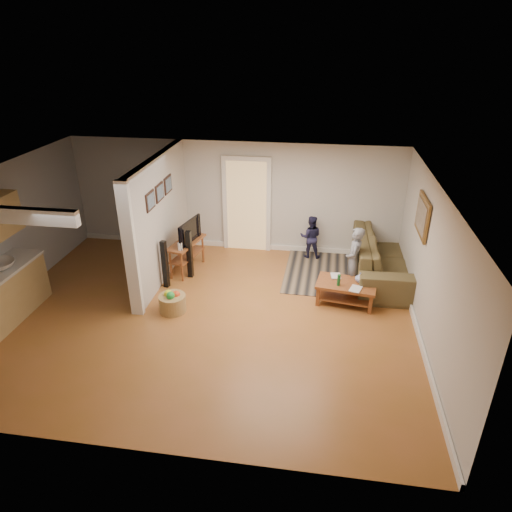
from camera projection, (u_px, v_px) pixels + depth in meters
The scene contains 11 objects.
ground at pixel (204, 316), 8.24m from camera, with size 7.50×7.50×0.00m, color brown.
room_shell at pixel (148, 229), 8.12m from camera, with size 7.54×6.02×2.52m.
area_rug at pixel (355, 274), 9.65m from camera, with size 2.96×2.16×0.01m, color black.
sofa at pixel (380, 272), 9.74m from camera, with size 2.92×1.14×0.85m, color #443422.
coffee_table at pixel (347, 287), 8.50m from camera, with size 1.16×0.78×0.64m.
tv_console at pixel (187, 245), 9.54m from camera, with size 0.62×1.12×0.91m.
speaker_left at pixel (165, 264), 8.97m from camera, with size 0.10×0.10×1.00m, color black.
speaker_right at pixel (190, 254), 9.34m from camera, with size 0.10×0.10×1.02m, color black.
toy_basket at pixel (172, 302), 8.30m from camera, with size 0.49×0.49×0.44m.
child at pixel (351, 290), 9.06m from camera, with size 0.49×0.32×1.33m, color slate.
toddler at pixel (310, 257), 10.39m from camera, with size 0.48×0.37×0.99m, color #1F1F40.
Camera 1 is at (1.96, -6.70, 4.60)m, focal length 32.00 mm.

